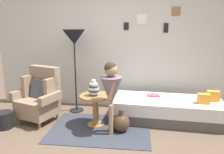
% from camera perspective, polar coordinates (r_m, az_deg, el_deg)
% --- Properties ---
extents(ground_plane, '(12.00, 12.00, 0.00)m').
position_cam_1_polar(ground_plane, '(3.23, -4.87, -18.76)').
color(ground_plane, brown).
extents(gallery_wall, '(4.80, 0.12, 2.60)m').
position_cam_1_polar(gallery_wall, '(4.68, -0.37, 8.23)').
color(gallery_wall, beige).
rests_on(gallery_wall, ground).
extents(rug, '(1.64, 1.19, 0.01)m').
position_cam_1_polar(rug, '(3.88, -3.02, -12.89)').
color(rug, '#333842').
rests_on(rug, ground).
extents(armchair, '(0.88, 0.77, 0.97)m').
position_cam_1_polar(armchair, '(4.26, -17.78, -4.79)').
color(armchair, '#9E7042').
rests_on(armchair, ground).
extents(daybed, '(1.95, 0.94, 0.40)m').
position_cam_1_polar(daybed, '(4.24, 13.67, -8.04)').
color(daybed, '#4C4742').
rests_on(daybed, ground).
extents(pillow_head, '(0.21, 0.12, 0.18)m').
position_cam_1_polar(pillow_head, '(4.31, 24.16, -4.41)').
color(pillow_head, orange).
rests_on(pillow_head, daybed).
extents(pillow_mid, '(0.21, 0.13, 0.17)m').
position_cam_1_polar(pillow_mid, '(4.13, 22.13, -5.07)').
color(pillow_mid, orange).
rests_on(pillow_mid, daybed).
extents(side_table, '(0.54, 0.54, 0.54)m').
position_cam_1_polar(side_table, '(3.88, -4.18, -6.81)').
color(side_table, '#9E7042').
rests_on(side_table, ground).
extents(vase_striped, '(0.18, 0.18, 0.27)m').
position_cam_1_polar(vase_striped, '(3.78, -4.62, -3.04)').
color(vase_striped, '#2D384C').
rests_on(vase_striped, side_table).
extents(floor_lamp, '(0.43, 0.43, 1.61)m').
position_cam_1_polar(floor_lamp, '(4.37, -9.54, 9.15)').
color(floor_lamp, black).
rests_on(floor_lamp, ground).
extents(person_child, '(0.34, 0.34, 1.16)m').
position_cam_1_polar(person_child, '(3.46, -0.24, -2.97)').
color(person_child, '#A37A60').
rests_on(person_child, ground).
extents(book_on_daybed, '(0.23, 0.17, 0.03)m').
position_cam_1_polar(book_on_daybed, '(4.29, 10.42, -4.55)').
color(book_on_daybed, '#C35468').
rests_on(book_on_daybed, daybed).
extents(demijohn_near, '(0.29, 0.29, 0.37)m').
position_cam_1_polar(demijohn_near, '(3.74, 2.29, -11.44)').
color(demijohn_near, '#473323').
rests_on(demijohn_near, ground).
extents(magazine_basket, '(0.28, 0.28, 0.28)m').
position_cam_1_polar(magazine_basket, '(4.26, -25.54, -9.76)').
color(magazine_basket, black).
rests_on(magazine_basket, ground).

